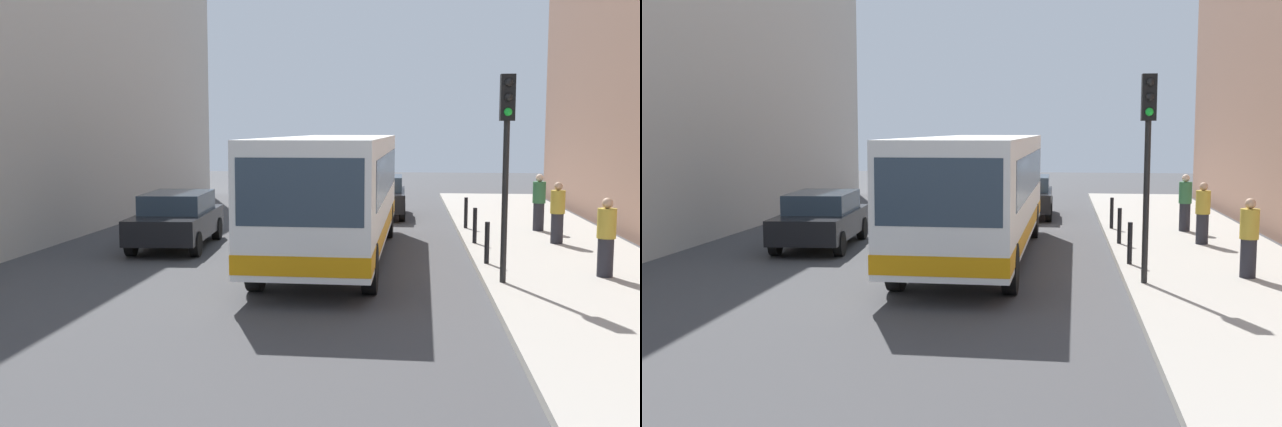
% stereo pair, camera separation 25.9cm
% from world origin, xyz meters
% --- Properties ---
extents(ground_plane, '(80.00, 80.00, 0.00)m').
position_xyz_m(ground_plane, '(0.00, 0.00, 0.00)').
color(ground_plane, '#424244').
extents(sidewalk, '(4.40, 40.00, 0.15)m').
position_xyz_m(sidewalk, '(5.40, 0.00, 0.07)').
color(sidewalk, '#ADA89E').
rests_on(sidewalk, ground).
extents(bus, '(2.74, 11.07, 3.00)m').
position_xyz_m(bus, '(-0.11, 2.13, 1.73)').
color(bus, white).
rests_on(bus, ground).
extents(car_beside_bus, '(2.12, 4.52, 1.48)m').
position_xyz_m(car_beside_bus, '(-4.55, 3.44, 0.78)').
color(car_beside_bus, black).
rests_on(car_beside_bus, ground).
extents(car_behind_bus, '(1.87, 4.41, 1.48)m').
position_xyz_m(car_behind_bus, '(0.66, 11.37, 0.78)').
color(car_behind_bus, black).
rests_on(car_behind_bus, ground).
extents(traffic_light, '(0.28, 0.33, 4.10)m').
position_xyz_m(traffic_light, '(3.55, -1.20, 3.01)').
color(traffic_light, black).
rests_on(traffic_light, sidewalk).
extents(bollard_near, '(0.11, 0.11, 0.95)m').
position_xyz_m(bollard_near, '(3.45, 0.94, 0.62)').
color(bollard_near, black).
rests_on(bollard_near, sidewalk).
extents(bollard_mid, '(0.11, 0.11, 0.95)m').
position_xyz_m(bollard_mid, '(3.45, 4.05, 0.62)').
color(bollard_mid, black).
rests_on(bollard_mid, sidewalk).
extents(bollard_far, '(0.11, 0.11, 0.95)m').
position_xyz_m(bollard_far, '(3.45, 7.16, 0.62)').
color(bollard_far, black).
rests_on(bollard_far, sidewalk).
extents(pedestrian_near_signal, '(0.38, 0.38, 1.64)m').
position_xyz_m(pedestrian_near_signal, '(5.72, -0.36, 0.97)').
color(pedestrian_near_signal, '#26262D').
rests_on(pedestrian_near_signal, sidewalk).
extents(pedestrian_mid_sidewalk, '(0.38, 0.38, 1.64)m').
position_xyz_m(pedestrian_mid_sidewalk, '(5.62, 4.24, 0.97)').
color(pedestrian_mid_sidewalk, '#26262D').
rests_on(pedestrian_mid_sidewalk, sidewalk).
extents(pedestrian_far_sidewalk, '(0.38, 0.38, 1.70)m').
position_xyz_m(pedestrian_far_sidewalk, '(5.58, 6.83, 1.00)').
color(pedestrian_far_sidewalk, '#26262D').
rests_on(pedestrian_far_sidewalk, sidewalk).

